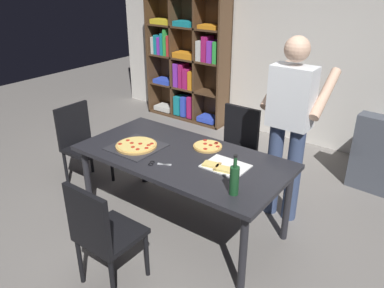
{
  "coord_description": "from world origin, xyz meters",
  "views": [
    {
      "loc": [
        1.87,
        -2.37,
        2.25
      ],
      "look_at": [
        0.0,
        0.15,
        0.8
      ],
      "focal_mm": 35.71,
      "sensor_mm": 36.0,
      "label": 1
    }
  ],
  "objects_px": {
    "chair_near_camera": "(101,231)",
    "kitchen_scissors": "(156,163)",
    "pepperoni_pizza_on_tray": "(136,146)",
    "dining_table": "(182,162)",
    "bookshelf": "(188,61)",
    "wine_bottle": "(234,180)",
    "second_pizza_plain": "(208,146)",
    "chair_left_end": "(81,140)",
    "chair_far_side": "(236,143)",
    "person_serving_pizza": "(290,121)"
  },
  "relations": [
    {
      "from": "wine_bottle",
      "to": "kitchen_scissors",
      "type": "relative_size",
      "value": 1.61
    },
    {
      "from": "dining_table",
      "to": "chair_near_camera",
      "type": "xyz_separation_m",
      "value": [
        -0.0,
        -0.96,
        -0.17
      ]
    },
    {
      "from": "bookshelf",
      "to": "wine_bottle",
      "type": "relative_size",
      "value": 6.17
    },
    {
      "from": "dining_table",
      "to": "person_serving_pizza",
      "type": "relative_size",
      "value": 1.08
    },
    {
      "from": "dining_table",
      "to": "person_serving_pizza",
      "type": "height_order",
      "value": "person_serving_pizza"
    },
    {
      "from": "person_serving_pizza",
      "to": "wine_bottle",
      "type": "bearing_deg",
      "value": -88.15
    },
    {
      "from": "bookshelf",
      "to": "wine_bottle",
      "type": "distance_m",
      "value": 3.61
    },
    {
      "from": "person_serving_pizza",
      "to": "pepperoni_pizza_on_tray",
      "type": "bearing_deg",
      "value": -141.71
    },
    {
      "from": "kitchen_scissors",
      "to": "person_serving_pizza",
      "type": "bearing_deg",
      "value": 53.89
    },
    {
      "from": "bookshelf",
      "to": "kitchen_scissors",
      "type": "relative_size",
      "value": 9.94
    },
    {
      "from": "chair_near_camera",
      "to": "wine_bottle",
      "type": "height_order",
      "value": "wine_bottle"
    },
    {
      "from": "chair_left_end",
      "to": "second_pizza_plain",
      "type": "relative_size",
      "value": 3.37
    },
    {
      "from": "bookshelf",
      "to": "person_serving_pizza",
      "type": "relative_size",
      "value": 1.11
    },
    {
      "from": "dining_table",
      "to": "chair_left_end",
      "type": "xyz_separation_m",
      "value": [
        -1.43,
        0.0,
        -0.17
      ]
    },
    {
      "from": "dining_table",
      "to": "wine_bottle",
      "type": "bearing_deg",
      "value": -21.9
    },
    {
      "from": "chair_left_end",
      "to": "wine_bottle",
      "type": "relative_size",
      "value": 2.85
    },
    {
      "from": "chair_far_side",
      "to": "bookshelf",
      "type": "relative_size",
      "value": 0.46
    },
    {
      "from": "chair_far_side",
      "to": "pepperoni_pizza_on_tray",
      "type": "relative_size",
      "value": 2.06
    },
    {
      "from": "chair_far_side",
      "to": "person_serving_pizza",
      "type": "relative_size",
      "value": 0.51
    },
    {
      "from": "chair_near_camera",
      "to": "bookshelf",
      "type": "height_order",
      "value": "bookshelf"
    },
    {
      "from": "bookshelf",
      "to": "chair_near_camera",
      "type": "bearing_deg",
      "value": -62.46
    },
    {
      "from": "pepperoni_pizza_on_tray",
      "to": "kitchen_scissors",
      "type": "distance_m",
      "value": 0.39
    },
    {
      "from": "dining_table",
      "to": "bookshelf",
      "type": "bearing_deg",
      "value": 126.16
    },
    {
      "from": "chair_far_side",
      "to": "dining_table",
      "type": "bearing_deg",
      "value": -90.0
    },
    {
      "from": "dining_table",
      "to": "kitchen_scissors",
      "type": "relative_size",
      "value": 9.63
    },
    {
      "from": "second_pizza_plain",
      "to": "chair_near_camera",
      "type": "bearing_deg",
      "value": -94.44
    },
    {
      "from": "chair_far_side",
      "to": "pepperoni_pizza_on_tray",
      "type": "distance_m",
      "value": 1.19
    },
    {
      "from": "chair_near_camera",
      "to": "bookshelf",
      "type": "xyz_separation_m",
      "value": [
        -1.74,
        3.34,
        0.41
      ]
    },
    {
      "from": "bookshelf",
      "to": "second_pizza_plain",
      "type": "distance_m",
      "value": 2.81
    },
    {
      "from": "pepperoni_pizza_on_tray",
      "to": "bookshelf",
      "type": "bearing_deg",
      "value": 117.57
    },
    {
      "from": "pepperoni_pizza_on_tray",
      "to": "kitchen_scissors",
      "type": "height_order",
      "value": "pepperoni_pizza_on_tray"
    },
    {
      "from": "dining_table",
      "to": "chair_left_end",
      "type": "distance_m",
      "value": 1.44
    },
    {
      "from": "second_pizza_plain",
      "to": "kitchen_scissors",
      "type": "bearing_deg",
      "value": -106.98
    },
    {
      "from": "wine_bottle",
      "to": "second_pizza_plain",
      "type": "relative_size",
      "value": 1.18
    },
    {
      "from": "wine_bottle",
      "to": "person_serving_pizza",
      "type": "bearing_deg",
      "value": 91.85
    },
    {
      "from": "dining_table",
      "to": "bookshelf",
      "type": "distance_m",
      "value": 2.96
    },
    {
      "from": "kitchen_scissors",
      "to": "chair_near_camera",
      "type": "bearing_deg",
      "value": -84.38
    },
    {
      "from": "pepperoni_pizza_on_tray",
      "to": "wine_bottle",
      "type": "height_order",
      "value": "wine_bottle"
    },
    {
      "from": "bookshelf",
      "to": "wine_bottle",
      "type": "xyz_separation_m",
      "value": [
        2.44,
        -2.66,
        -0.05
      ]
    },
    {
      "from": "chair_far_side",
      "to": "chair_left_end",
      "type": "xyz_separation_m",
      "value": [
        -1.43,
        -0.96,
        0.0
      ]
    },
    {
      "from": "person_serving_pizza",
      "to": "second_pizza_plain",
      "type": "height_order",
      "value": "person_serving_pizza"
    },
    {
      "from": "wine_bottle",
      "to": "second_pizza_plain",
      "type": "bearing_deg",
      "value": 137.91
    },
    {
      "from": "chair_left_end",
      "to": "second_pizza_plain",
      "type": "height_order",
      "value": "chair_left_end"
    },
    {
      "from": "dining_table",
      "to": "kitchen_scissors",
      "type": "distance_m",
      "value": 0.29
    },
    {
      "from": "dining_table",
      "to": "pepperoni_pizza_on_tray",
      "type": "relative_size",
      "value": 4.31
    },
    {
      "from": "bookshelf",
      "to": "chair_left_end",
      "type": "bearing_deg",
      "value": -82.59
    },
    {
      "from": "chair_left_end",
      "to": "kitchen_scissors",
      "type": "bearing_deg",
      "value": -11.14
    },
    {
      "from": "chair_left_end",
      "to": "person_serving_pizza",
      "type": "bearing_deg",
      "value": 19.37
    },
    {
      "from": "chair_left_end",
      "to": "wine_bottle",
      "type": "distance_m",
      "value": 2.18
    },
    {
      "from": "chair_near_camera",
      "to": "kitchen_scissors",
      "type": "relative_size",
      "value": 4.59
    }
  ]
}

